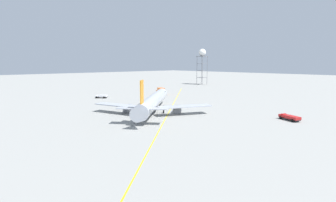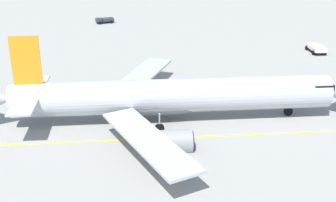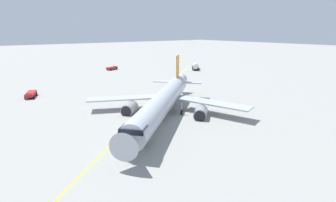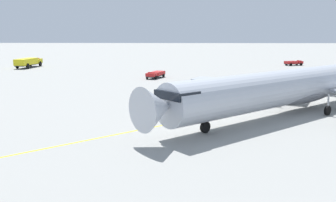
{
  "view_description": "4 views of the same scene",
  "coord_description": "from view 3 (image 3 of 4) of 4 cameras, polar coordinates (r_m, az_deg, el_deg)",
  "views": [
    {
      "loc": [
        -51.95,
        -62.38,
        14.75
      ],
      "look_at": [
        1.71,
        -5.0,
        3.32
      ],
      "focal_mm": 28.36,
      "sensor_mm": 36.0,
      "label": 1
    },
    {
      "loc": [
        26.34,
        -41.22,
        22.34
      ],
      "look_at": [
        0.04,
        -4.9,
        3.81
      ],
      "focal_mm": 47.21,
      "sensor_mm": 36.0,
      "label": 2
    },
    {
      "loc": [
        27.79,
        38.3,
        16.72
      ],
      "look_at": [
        -2.97,
        -2.27,
        2.83
      ],
      "focal_mm": 27.96,
      "sensor_mm": 36.0,
      "label": 3
    },
    {
      "loc": [
        11.75,
        41.22,
        9.19
      ],
      "look_at": [
        12.73,
        7.46,
        3.0
      ],
      "focal_mm": 39.88,
      "sensor_mm": 36.0,
      "label": 4
    }
  ],
  "objects": [
    {
      "name": "ground_plane",
      "position": [
        50.19,
        -1.14,
        -4.21
      ],
      "size": [
        600.0,
        600.0,
        0.0
      ],
      "primitive_type": "plane",
      "color": "gray"
    },
    {
      "name": "airliner_main",
      "position": [
        52.03,
        -0.91,
        -0.19
      ],
      "size": [
        35.22,
        31.68,
        11.03
      ],
      "rotation": [
        0.0,
        0.0,
        0.71
      ],
      "color": "#B2B7C1",
      "rests_on": "ground_plane"
    },
    {
      "name": "ops_pickup_truck",
      "position": [
        75.82,
        -27.73,
        1.37
      ],
      "size": [
        3.85,
        6.01,
        1.41
      ],
      "rotation": [
        0.0,
        0.0,
        1.2
      ],
      "color": "#232326",
      "rests_on": "ground_plane"
    },
    {
      "name": "fuel_tanker_truck",
      "position": [
        115.2,
        6.01,
        7.62
      ],
      "size": [
        7.88,
        8.33,
        2.87
      ],
      "rotation": [
        0.0,
        0.0,
        3.97
      ],
      "color": "#232326",
      "rests_on": "ground_plane"
    },
    {
      "name": "ops_pickup_truck_extra",
      "position": [
        116.24,
        -12.13,
        7.05
      ],
      "size": [
        5.59,
        3.68,
        1.41
      ],
      "rotation": [
        0.0,
        0.0,
        3.5
      ],
      "color": "#232326",
      "rests_on": "ground_plane"
    },
    {
      "name": "taxiway_centreline",
      "position": [
        56.11,
        -5.17,
        -2.14
      ],
      "size": [
        115.5,
        100.75,
        0.01
      ],
      "rotation": [
        0.0,
        0.0,
        0.72
      ],
      "color": "yellow",
      "rests_on": "ground_plane"
    }
  ]
}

